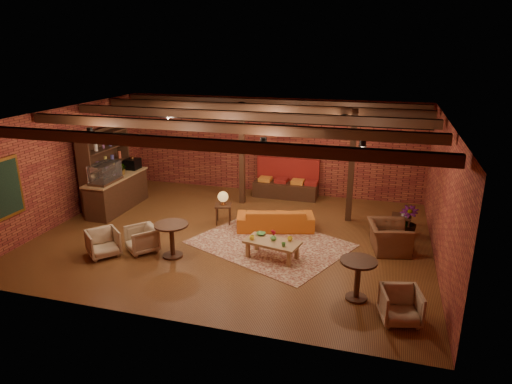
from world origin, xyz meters
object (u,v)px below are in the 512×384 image
(armchair_a, at_px, (103,242))
(armchair_far, at_px, (401,304))
(coffee_table, at_px, (272,243))
(plant_tall, at_px, (411,191))
(round_table_left, at_px, (172,235))
(side_table_book, at_px, (401,217))
(round_table_right, at_px, (358,273))
(armchair_right, at_px, (389,233))
(armchair_b, at_px, (142,238))
(sofa, at_px, (275,219))
(side_table_lamp, at_px, (223,199))

(armchair_a, distance_m, armchair_far, 6.88)
(coffee_table, xyz_separation_m, plant_tall, (3.12, 2.24, 0.87))
(armchair_a, height_order, armchair_far, same)
(round_table_left, xyz_separation_m, side_table_book, (5.26, 2.84, -0.05))
(armchair_a, relative_size, round_table_right, 0.83)
(armchair_a, bearing_deg, round_table_left, -34.29)
(armchair_right, height_order, armchair_far, armchair_right)
(side_table_book, distance_m, round_table_right, 3.68)
(armchair_b, relative_size, side_table_book, 1.22)
(armchair_b, xyz_separation_m, side_table_book, (6.10, 2.79, 0.16))
(plant_tall, bearing_deg, armchair_right, -114.42)
(sofa, distance_m, round_table_right, 3.91)
(sofa, xyz_separation_m, armchair_right, (3.00, -0.55, 0.17))
(round_table_left, relative_size, armchair_far, 1.17)
(armchair_a, bearing_deg, armchair_b, -17.45)
(coffee_table, xyz_separation_m, armchair_far, (2.89, -1.87, -0.04))
(round_table_right, height_order, plant_tall, plant_tall)
(side_table_lamp, bearing_deg, round_table_right, -37.92)
(side_table_book, xyz_separation_m, armchair_far, (-0.05, -4.14, -0.16))
(armchair_right, bearing_deg, round_table_left, 97.52)
(side_table_book, height_order, round_table_right, round_table_right)
(armchair_far, relative_size, plant_tall, 0.28)
(coffee_table, distance_m, plant_tall, 3.94)
(coffee_table, bearing_deg, side_table_book, 37.62)
(coffee_table, relative_size, round_table_left, 1.66)
(armchair_b, distance_m, plant_tall, 6.91)
(round_table_left, bearing_deg, plant_tall, 27.36)
(round_table_right, relative_size, plant_tall, 0.34)
(round_table_left, relative_size, round_table_right, 0.98)
(side_table_lamp, height_order, armchair_right, armchair_right)
(side_table_lamp, bearing_deg, sofa, -0.55)
(side_table_book, relative_size, armchair_far, 0.81)
(round_table_right, relative_size, armchair_far, 1.20)
(armchair_b, bearing_deg, plant_tall, 65.37)
(side_table_book, bearing_deg, armchair_far, -90.76)
(sofa, distance_m, armchair_right, 3.05)
(armchair_right, bearing_deg, coffee_table, 102.24)
(sofa, distance_m, side_table_lamp, 1.57)
(plant_tall, bearing_deg, armchair_a, -155.40)
(armchair_a, bearing_deg, side_table_book, -23.39)
(side_table_lamp, height_order, armchair_b, side_table_lamp)
(armchair_a, bearing_deg, sofa, -11.31)
(coffee_table, relative_size, armchair_a, 1.95)
(side_table_lamp, xyz_separation_m, armchair_far, (4.76, -3.63, -0.36))
(armchair_right, relative_size, side_table_book, 1.89)
(armchair_right, relative_size, plant_tall, 0.43)
(armchair_right, distance_m, plant_tall, 1.38)
(armchair_a, height_order, plant_tall, plant_tall)
(round_table_right, bearing_deg, round_table_left, 170.53)
(coffee_table, distance_m, armchair_far, 3.45)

